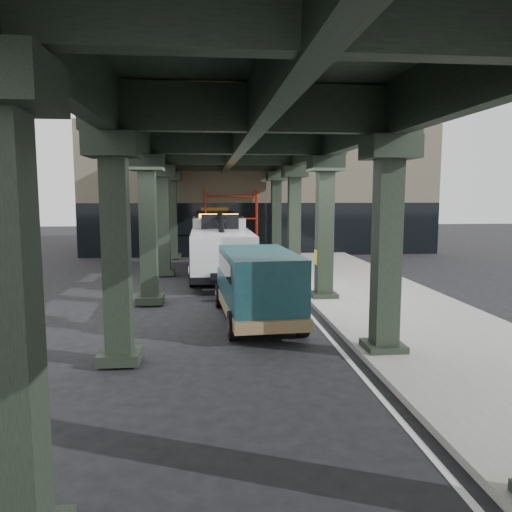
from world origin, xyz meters
TOP-DOWN VIEW (x-y plane):
  - ground at (0.00, 0.00)m, footprint 90.00×90.00m
  - sidewalk at (4.50, 2.00)m, footprint 5.00×40.00m
  - lane_stripe at (1.70, 2.00)m, footprint 0.12×38.00m
  - viaduct at (-0.40, 2.00)m, footprint 7.40×32.00m
  - building at (2.00, 20.00)m, footprint 22.00×10.00m
  - scaffolding at (0.00, 14.64)m, footprint 3.08×0.88m
  - tow_truck at (-0.85, 7.55)m, footprint 2.77×8.96m
  - towed_van at (-0.01, -0.71)m, footprint 2.38×5.33m

SIDE VIEW (x-z plane):
  - ground at x=0.00m, z-range 0.00..0.00m
  - lane_stripe at x=1.70m, z-range 0.00..0.01m
  - sidewalk at x=4.50m, z-range 0.00..0.15m
  - towed_van at x=-0.01m, z-range 0.08..2.19m
  - tow_truck at x=-0.85m, z-range -0.04..2.89m
  - scaffolding at x=0.00m, z-range 0.11..4.11m
  - building at x=2.00m, z-range 0.00..8.00m
  - viaduct at x=-0.40m, z-range 2.26..8.66m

